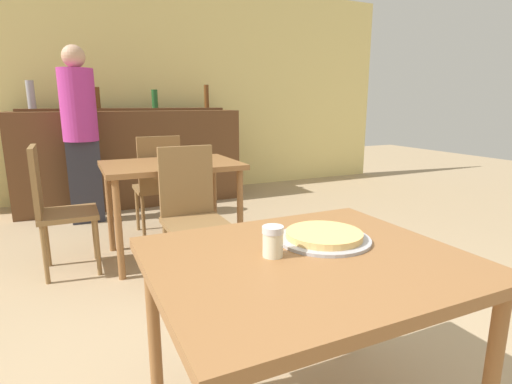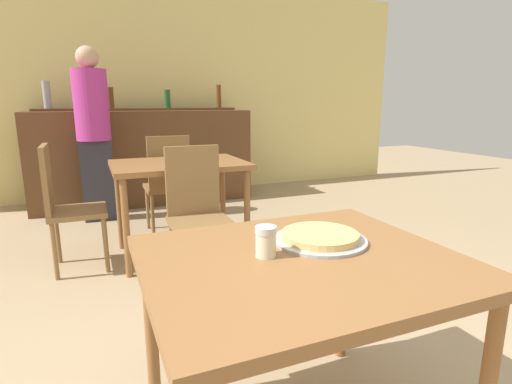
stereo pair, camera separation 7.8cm
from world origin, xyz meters
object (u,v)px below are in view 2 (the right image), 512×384
cheese_shaker (266,241)px  chair_far_side_front (197,206)px  person_standing (93,129)px  chair_far_side_left (64,201)px  chair_far_side_back (168,179)px  pizza_tray (320,238)px

cheese_shaker → chair_far_side_front: bearing=84.6°
chair_far_side_front → person_standing: size_ratio=0.53×
chair_far_side_left → chair_far_side_front: bearing=-122.1°
chair_far_side_left → person_standing: person_standing is taller
chair_far_side_back → chair_far_side_left: 1.01m
pizza_tray → person_standing: 3.37m
pizza_tray → chair_far_side_back: bearing=92.3°
chair_far_side_left → cheese_shaker: (0.72, -2.02, 0.25)m
chair_far_side_back → pizza_tray: 2.51m
cheese_shaker → chair_far_side_back: bearing=86.9°
pizza_tray → cheese_shaker: (-0.24, -0.05, 0.04)m
chair_far_side_left → person_standing: 1.42m
person_standing → cheese_shaker: bearing=-82.2°
chair_far_side_front → person_standing: bearing=107.8°
chair_far_side_back → pizza_tray: size_ratio=2.74×
chair_far_side_back → pizza_tray: (0.10, -2.50, 0.22)m
chair_far_side_back → cheese_shaker: 2.57m
chair_far_side_left → person_standing: (0.26, 1.32, 0.44)m
person_standing → pizza_tray: bearing=-78.0°
chair_far_side_front → chair_far_side_back: size_ratio=1.00×
chair_far_side_back → chair_far_side_left: same height
chair_far_side_back → chair_far_side_left: (-0.86, -0.54, 0.00)m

